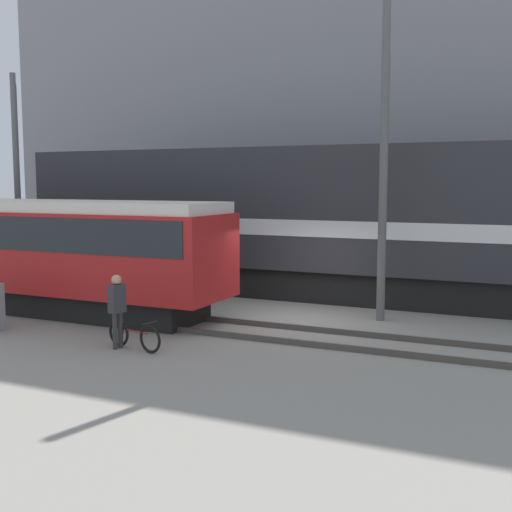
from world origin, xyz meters
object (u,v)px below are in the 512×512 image
(freight_locomotive, at_px, (323,220))
(streetcar, at_px, (27,247))
(utility_pole_left, at_px, (17,182))
(bicycle, at_px, (134,336))
(utility_pole_center, at_px, (384,163))
(person, at_px, (117,304))

(freight_locomotive, height_order, streetcar, freight_locomotive)
(streetcar, bearing_deg, utility_pole_left, 137.87)
(bicycle, distance_m, utility_pole_center, 7.87)
(freight_locomotive, relative_size, streetcar, 1.66)
(freight_locomotive, bearing_deg, bicycle, -101.27)
(streetcar, distance_m, utility_pole_left, 4.55)
(streetcar, xyz_separation_m, utility_pole_center, (9.79, 2.78, 2.40))
(person, xyz_separation_m, utility_pole_left, (-8.23, 5.41, 2.70))
(streetcar, distance_m, bicycle, 6.30)
(freight_locomotive, height_order, utility_pole_left, utility_pole_left)
(streetcar, relative_size, utility_pole_left, 1.69)
(person, relative_size, utility_pole_center, 0.20)
(utility_pole_left, bearing_deg, bicycle, -31.79)
(streetcar, distance_m, utility_pole_center, 10.46)
(bicycle, bearing_deg, utility_pole_center, 51.58)
(utility_pole_center, bearing_deg, person, -130.55)
(person, height_order, utility_pole_center, utility_pole_center)
(bicycle, xyz_separation_m, person, (-0.39, -0.07, 0.70))
(utility_pole_left, relative_size, utility_pole_center, 0.88)
(freight_locomotive, relative_size, bicycle, 12.98)
(utility_pole_left, bearing_deg, streetcar, -42.13)
(bicycle, relative_size, utility_pole_center, 0.19)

